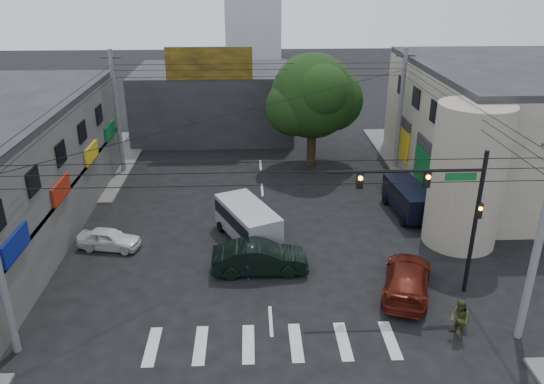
{
  "coord_description": "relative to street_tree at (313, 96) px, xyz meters",
  "views": [
    {
      "loc": [
        -0.78,
        -22.38,
        14.61
      ],
      "look_at": [
        0.36,
        4.0,
        3.26
      ],
      "focal_mm": 35.0,
      "sensor_mm": 36.0,
      "label": 1
    }
  ],
  "objects": [
    {
      "name": "maroon_sedan",
      "position": [
        2.65,
        -17.94,
        -4.72
      ],
      "size": [
        5.35,
        6.53,
        1.51
      ],
      "primitive_type": "imported",
      "rotation": [
        0.0,
        0.0,
        2.81
      ],
      "color": "#50140B",
      "rests_on": "ground"
    },
    {
      "name": "traffic_gantry",
      "position": [
        3.82,
        -18.0,
        -0.64
      ],
      "size": [
        7.1,
        0.35,
        7.2
      ],
      "color": "black",
      "rests_on": "ground"
    },
    {
      "name": "dark_sedan",
      "position": [
        -4.39,
        -15.81,
        -4.67
      ],
      "size": [
        1.86,
        4.95,
        1.61
      ],
      "primitive_type": "imported",
      "rotation": [
        0.0,
        0.0,
        1.59
      ],
      "color": "black",
      "rests_on": "ground"
    },
    {
      "name": "corner_column",
      "position": [
        7.0,
        -13.0,
        -1.47
      ],
      "size": [
        4.0,
        4.0,
        8.0
      ],
      "primitive_type": "cylinder",
      "color": "gray",
      "rests_on": "ground"
    },
    {
      "name": "street_tree",
      "position": [
        0.0,
        0.0,
        0.0
      ],
      "size": [
        6.4,
        6.4,
        8.7
      ],
      "color": "black",
      "rests_on": "ground"
    },
    {
      "name": "silver_minivan",
      "position": [
        -5.0,
        -12.34,
        -4.41
      ],
      "size": [
        6.48,
        5.77,
        2.12
      ],
      "primitive_type": null,
      "rotation": [
        0.0,
        0.0,
        2.0
      ],
      "color": "#B3B6BB",
      "rests_on": "ground"
    },
    {
      "name": "white_compact",
      "position": [
        -12.72,
        -13.0,
        -4.88
      ],
      "size": [
        2.71,
        4.0,
        1.18
      ],
      "primitive_type": "imported",
      "rotation": [
        0.0,
        0.0,
        1.38
      ],
      "color": "silver",
      "rests_on": "ground"
    },
    {
      "name": "building_far",
      "position": [
        -8.0,
        9.0,
        -2.47
      ],
      "size": [
        14.0,
        10.0,
        6.0
      ],
      "primitive_type": "cube",
      "color": "#232326",
      "rests_on": "ground"
    },
    {
      "name": "utility_pole_far_right",
      "position": [
        6.5,
        -1.0,
        -0.87
      ],
      "size": [
        0.32,
        0.32,
        9.2
      ],
      "primitive_type": "cylinder",
      "color": "#59595B",
      "rests_on": "ground"
    },
    {
      "name": "ground",
      "position": [
        -4.0,
        -17.0,
        -5.47
      ],
      "size": [
        160.0,
        160.0,
        0.0
      ],
      "primitive_type": "plane",
      "color": "black",
      "rests_on": "ground"
    },
    {
      "name": "traffic_officer",
      "position": [
        -4.87,
        -16.46,
        -4.67
      ],
      "size": [
        0.96,
        0.96,
        1.6
      ],
      "primitive_type": "imported",
      "rotation": [
        0.0,
        0.0,
        0.7
      ],
      "color": "#141B47",
      "rests_on": "ground"
    },
    {
      "name": "utility_pole_far_left",
      "position": [
        -14.5,
        -1.0,
        -0.87
      ],
      "size": [
        0.32,
        0.32,
        9.2
      ],
      "primitive_type": "cylinder",
      "color": "#59595B",
      "rests_on": "ground"
    },
    {
      "name": "building_right",
      "position": [
        14.0,
        -4.0,
        -1.47
      ],
      "size": [
        14.0,
        18.0,
        8.0
      ],
      "primitive_type": "cube",
      "color": "gray",
      "rests_on": "ground"
    },
    {
      "name": "sidewalk_far_right",
      "position": [
        14.0,
        1.0,
        -5.4
      ],
      "size": [
        16.0,
        16.0,
        0.15
      ],
      "primitive_type": "cube",
      "color": "#514F4C",
      "rests_on": "ground"
    },
    {
      "name": "pedestrian_olive",
      "position": [
        3.89,
        -21.4,
        -4.57
      ],
      "size": [
        1.33,
        1.26,
        1.81
      ],
      "primitive_type": "imported",
      "rotation": [
        0.0,
        0.0,
        -1.21
      ],
      "color": "#393E1C",
      "rests_on": "ground"
    },
    {
      "name": "navy_van",
      "position": [
        5.12,
        -9.28,
        -4.52
      ],
      "size": [
        5.08,
        2.69,
        1.9
      ],
      "primitive_type": null,
      "rotation": [
        0.0,
        0.0,
        1.67
      ],
      "color": "black",
      "rests_on": "ground"
    },
    {
      "name": "utility_pole_near_right",
      "position": [
        6.5,
        -21.5,
        -0.87
      ],
      "size": [
        0.32,
        0.32,
        9.2
      ],
      "primitive_type": "cylinder",
      "color": "#59595B",
      "rests_on": "ground"
    },
    {
      "name": "sidewalk_far_left",
      "position": [
        -22.0,
        1.0,
        -5.4
      ],
      "size": [
        16.0,
        16.0,
        0.15
      ],
      "primitive_type": "cube",
      "color": "#514F4C",
      "rests_on": "ground"
    },
    {
      "name": "billboard",
      "position": [
        -8.0,
        4.1,
        1.83
      ],
      "size": [
        7.0,
        0.3,
        2.6
      ],
      "primitive_type": "cube",
      "color": "olive",
      "rests_on": "building_far"
    }
  ]
}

